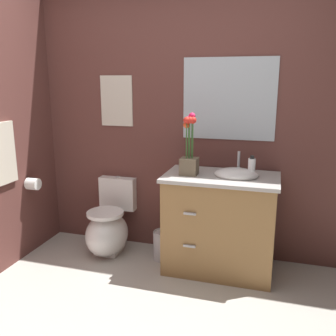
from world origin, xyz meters
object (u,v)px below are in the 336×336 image
object	(u,v)px
flower_vase	(189,153)
wall_mirror	(229,99)
vanity_cabinet	(220,222)
trash_bin	(163,245)
wall_poster	(117,101)
soap_bottle	(252,167)
toilet	(109,228)
hanging_towel	(3,154)
toilet_paper_roll	(33,184)

from	to	relation	value
flower_vase	wall_mirror	world-z (taller)	wall_mirror
vanity_cabinet	trash_bin	world-z (taller)	vanity_cabinet
wall_poster	trash_bin	bearing A→B (deg)	-25.75
vanity_cabinet	wall_mirror	world-z (taller)	wall_mirror
wall_mirror	wall_poster	bearing A→B (deg)	180.00
vanity_cabinet	soap_bottle	world-z (taller)	vanity_cabinet
trash_bin	toilet	bearing A→B (deg)	-178.95
hanging_towel	toilet_paper_roll	distance (m)	0.44
vanity_cabinet	wall_poster	bearing A→B (deg)	164.42
soap_bottle	hanging_towel	size ratio (longest dim) A/B	0.34
vanity_cabinet	toilet_paper_roll	size ratio (longest dim) A/B	9.31
vanity_cabinet	wall_mirror	distance (m)	1.06
wall_poster	toilet_paper_roll	world-z (taller)	wall_poster
toilet	wall_mirror	xyz separation A→B (m)	(1.05, 0.27, 1.21)
hanging_towel	wall_poster	bearing A→B (deg)	46.53
toilet_paper_roll	vanity_cabinet	bearing A→B (deg)	5.68
soap_bottle	wall_mirror	size ratio (longest dim) A/B	0.22
flower_vase	soap_bottle	size ratio (longest dim) A/B	2.88
flower_vase	toilet_paper_roll	bearing A→B (deg)	-174.98
toilet	trash_bin	xyz separation A→B (m)	(0.53, 0.01, -0.11)
soap_bottle	toilet_paper_roll	bearing A→B (deg)	-174.57
soap_bottle	toilet_paper_roll	size ratio (longest dim) A/B	1.62
toilet	vanity_cabinet	bearing A→B (deg)	-1.44
toilet	soap_bottle	xyz separation A→B (m)	(1.29, -0.01, 0.68)
flower_vase	soap_bottle	world-z (taller)	flower_vase
vanity_cabinet	trash_bin	distance (m)	0.60
wall_mirror	hanging_towel	xyz separation A→B (m)	(-1.76, -0.75, -0.44)
toilet	toilet_paper_roll	xyz separation A→B (m)	(-0.65, -0.20, 0.44)
vanity_cabinet	wall_poster	world-z (taller)	wall_poster
trash_bin	wall_poster	xyz separation A→B (m)	(-0.53, 0.26, 1.28)
flower_vase	hanging_towel	distance (m)	1.55
flower_vase	hanging_towel	bearing A→B (deg)	-164.68
toilet	vanity_cabinet	xyz separation A→B (m)	(1.05, -0.03, 0.19)
wall_poster	wall_mirror	bearing A→B (deg)	0.00
flower_vase	wall_poster	world-z (taller)	wall_poster
vanity_cabinet	toilet_paper_roll	world-z (taller)	vanity_cabinet
trash_bin	wall_mirror	world-z (taller)	wall_mirror
soap_bottle	trash_bin	xyz separation A→B (m)	(-0.76, 0.02, -0.79)
vanity_cabinet	flower_vase	bearing A→B (deg)	-170.77
hanging_towel	toilet	bearing A→B (deg)	34.11
trash_bin	hanging_towel	bearing A→B (deg)	-158.50
soap_bottle	wall_mirror	xyz separation A→B (m)	(-0.24, 0.28, 0.53)
flower_vase	soap_bottle	distance (m)	0.52
vanity_cabinet	hanging_towel	bearing A→B (deg)	-165.58
flower_vase	wall_mirror	xyz separation A→B (m)	(0.26, 0.34, 0.43)
wall_mirror	flower_vase	bearing A→B (deg)	-128.08
trash_bin	wall_mirror	distance (m)	1.43
flower_vase	wall_mirror	distance (m)	0.60
toilet	flower_vase	size ratio (longest dim) A/B	1.35
flower_vase	hanging_towel	xyz separation A→B (m)	(-1.50, -0.41, -0.01)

